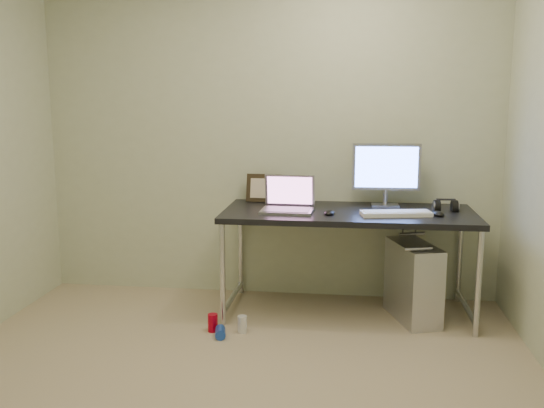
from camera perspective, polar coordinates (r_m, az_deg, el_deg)
The scene contains 17 objects.
floor at distance 3.31m, azimuth -4.51°, elevation -17.79°, with size 3.50×3.50×0.00m, color tan.
wall_back at distance 4.66m, azimuth -0.30°, elevation 6.47°, with size 3.50×0.02×2.50m, color beige.
desk at distance 4.31m, azimuth 7.20°, elevation -1.58°, with size 1.76×0.77×0.75m.
tower_computer at distance 4.37m, azimuth 13.14°, elevation -7.13°, with size 0.38×0.57×0.58m.
cable_a at distance 4.72m, azimuth 12.11°, elevation -4.17°, with size 0.01×0.01×0.70m, color black.
cable_b at distance 4.71m, azimuth 13.22°, elevation -4.49°, with size 0.01×0.01×0.72m, color black.
can_red at distance 4.12m, azimuth -5.59°, elevation -11.07°, with size 0.07×0.07×0.12m, color #AD0319.
can_white at distance 4.09m, azimuth -2.81°, elevation -11.24°, with size 0.06×0.06×0.11m, color silver.
can_blue at distance 4.04m, azimuth -4.89°, elevation -11.95°, with size 0.07×0.07×0.12m, color blue.
laptop at distance 4.26m, azimuth 1.52°, elevation 0.12°, with size 0.37×0.30×0.25m.
monitor at distance 4.48m, azimuth 10.70°, elevation 3.17°, with size 0.49×0.15×0.46m.
keyboard at distance 4.19m, azimuth 11.59°, elevation -0.87°, with size 0.47×0.15×0.03m, color white.
mouse_right at distance 4.24m, azimuth 15.34°, elevation -0.79°, with size 0.08×0.12×0.04m, color black.
mouse_left at distance 4.15m, azimuth 5.41°, elevation -0.73°, with size 0.07×0.12×0.04m, color black.
headphones at distance 4.43m, azimuth 16.02°, elevation -0.26°, with size 0.17×0.10×0.11m.
picture_frame at distance 4.61m, azimuth -0.78°, elevation 1.51°, with size 0.27×0.03×0.21m, color black.
webcam at distance 4.60m, azimuth 2.38°, elevation 1.23°, with size 0.05×0.04×0.12m.
Camera 1 is at (0.62, -2.86, 1.55)m, focal length 40.00 mm.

